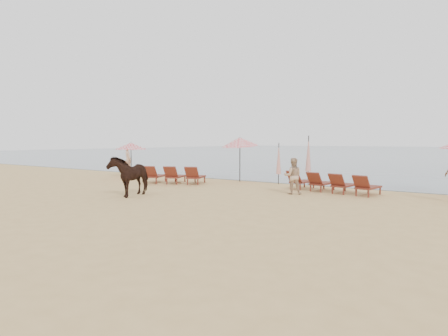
% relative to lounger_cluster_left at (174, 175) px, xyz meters
% --- Properties ---
extents(ground, '(120.00, 120.00, 0.00)m').
position_rel_lounger_cluster_left_xyz_m(ground, '(4.34, -6.84, -0.44)').
color(ground, tan).
rests_on(ground, ground).
extents(sea, '(160.00, 140.00, 0.06)m').
position_rel_lounger_cluster_left_xyz_m(sea, '(4.34, 73.16, -0.44)').
color(sea, '#51606B').
rests_on(sea, ground).
extents(lounger_cluster_left, '(3.29, 2.61, 0.63)m').
position_rel_lounger_cluster_left_xyz_m(lounger_cluster_left, '(0.00, 0.00, 0.00)').
color(lounger_cluster_left, maroon).
rests_on(lounger_cluster_left, ground).
extents(lounger_cluster_right, '(3.91, 2.17, 0.59)m').
position_rel_lounger_cluster_left_xyz_m(lounger_cluster_right, '(7.74, 1.33, -0.03)').
color(lounger_cluster_right, maroon).
rests_on(lounger_cluster_right, ground).
extents(umbrella_open_left_a, '(1.86, 1.86, 2.12)m').
position_rel_lounger_cluster_left_xyz_m(umbrella_open_left_a, '(-3.89, 0.60, 1.47)').
color(umbrella_open_left_a, black).
rests_on(umbrella_open_left_a, ground).
extents(umbrella_open_left_b, '(1.96, 2.00, 2.50)m').
position_rel_lounger_cluster_left_xyz_m(umbrella_open_left_b, '(2.26, 2.76, 1.72)').
color(umbrella_open_left_b, black).
rests_on(umbrella_open_left_b, ground).
extents(umbrella_closed_left, '(0.26, 0.26, 2.11)m').
position_rel_lounger_cluster_left_xyz_m(umbrella_closed_left, '(4.54, 2.83, 0.86)').
color(umbrella_closed_left, black).
rests_on(umbrella_closed_left, ground).
extents(umbrella_closed_right, '(0.30, 0.30, 2.48)m').
position_rel_lounger_cluster_left_xyz_m(umbrella_closed_right, '(5.55, 4.28, 1.09)').
color(umbrella_closed_right, black).
rests_on(umbrella_closed_right, ground).
extents(cow, '(1.30, 2.08, 1.63)m').
position_rel_lounger_cluster_left_xyz_m(cow, '(1.33, -4.16, 0.37)').
color(cow, black).
rests_on(cow, ground).
extents(beachgoer_left, '(0.83, 0.73, 1.92)m').
position_rel_lounger_cluster_left_xyz_m(beachgoer_left, '(-5.61, 1.88, 0.52)').
color(beachgoer_left, tan).
rests_on(beachgoer_left, ground).
extents(beachgoer_right_a, '(0.92, 0.85, 1.51)m').
position_rel_lounger_cluster_left_xyz_m(beachgoer_right_a, '(6.61, -0.11, 0.32)').
color(beachgoer_right_a, tan).
rests_on(beachgoer_right_a, ground).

